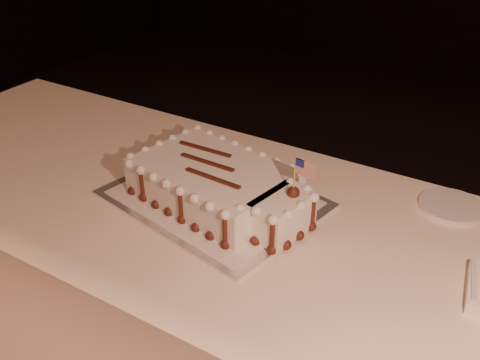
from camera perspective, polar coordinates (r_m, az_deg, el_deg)
The scene contains 5 objects.
banquet_table at distance 1.58m, azimuth -0.01°, elevation -15.01°, with size 2.40×0.80×0.75m, color #FFE3C5.
cake_board at distance 1.39m, azimuth -2.83°, elevation -2.03°, with size 0.52×0.39×0.01m, color silver.
doily at distance 1.38m, azimuth -2.84°, elevation -1.86°, with size 0.46×0.35×0.00m, color white.
sheet_cake at distance 1.34m, azimuth -2.05°, elevation -0.59°, with size 0.51×0.35×0.19m.
side_plate at distance 1.45m, azimuth 21.58°, elevation -2.60°, with size 0.16×0.16×0.01m, color silver.
Camera 1 is at (0.57, -0.34, 1.51)m, focal length 40.00 mm.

